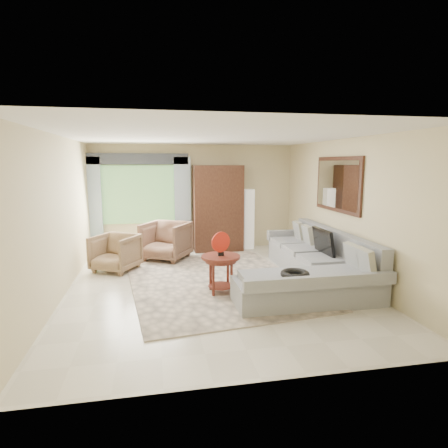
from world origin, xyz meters
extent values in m
plane|color=silver|center=(0.00, 0.00, 0.00)|extent=(6.00, 6.00, 0.00)
cube|color=beige|center=(0.07, 0.23, 0.01)|extent=(3.46, 4.33, 0.02)
cube|color=#93959B|center=(2.00, 0.50, 0.20)|extent=(0.90, 2.40, 0.40)
cube|color=#93959B|center=(1.30, -1.10, 0.20)|extent=(2.30, 0.80, 0.40)
cube|color=#93959B|center=(2.35, 0.10, 0.65)|extent=(0.20, 3.20, 0.50)
cube|color=#93959B|center=(2.00, 1.78, 0.51)|extent=(0.90, 0.16, 0.22)
cube|color=#93959B|center=(1.30, -1.55, 0.49)|extent=(2.30, 0.10, 0.18)
cube|color=black|center=(2.05, -0.01, 0.72)|extent=(0.14, 0.74, 0.48)
torus|color=black|center=(1.00, -1.28, 0.55)|extent=(0.43, 0.43, 0.09)
cylinder|color=#4F1E15|center=(0.05, -0.39, 0.62)|extent=(0.65, 0.65, 0.04)
cylinder|color=#4F1E15|center=(0.05, -0.39, 0.29)|extent=(0.43, 0.43, 0.58)
cylinder|color=red|center=(0.05, -0.39, 0.88)|extent=(0.33, 0.14, 0.34)
imported|color=#8F714E|center=(-1.79, 1.32, 0.37)|extent=(1.09, 1.10, 0.74)
imported|color=brown|center=(-0.76, 2.01, 0.43)|extent=(1.26, 1.27, 0.86)
imported|color=#999999|center=(-2.31, 2.61, 0.26)|extent=(0.57, 0.53, 0.52)
cube|color=#331711|center=(0.55, 2.72, 1.05)|extent=(1.20, 0.55, 2.10)
cube|color=silver|center=(1.35, 2.78, 0.75)|extent=(0.24, 0.24, 1.50)
cube|color=#669E59|center=(-1.35, 2.97, 1.40)|extent=(1.80, 0.04, 1.40)
cube|color=#9EB7CC|center=(-2.40, 2.88, 1.15)|extent=(0.40, 0.08, 2.30)
cube|color=#9EB7CC|center=(-0.30, 2.88, 1.15)|extent=(0.40, 0.08, 2.30)
cube|color=#1E232D|center=(-1.35, 2.90, 2.25)|extent=(2.40, 0.12, 0.26)
cube|color=black|center=(2.47, 0.35, 1.75)|extent=(0.04, 1.70, 1.05)
cube|color=white|center=(2.45, 0.35, 1.75)|extent=(0.02, 1.54, 0.90)
camera|label=1|loc=(-1.03, -6.29, 2.16)|focal=30.00mm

